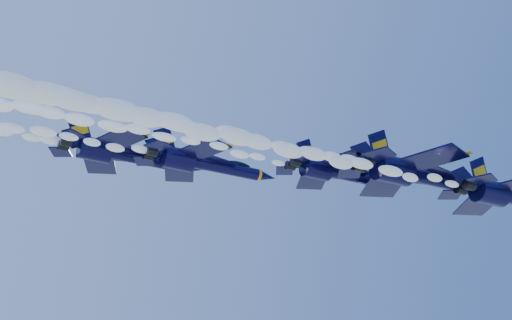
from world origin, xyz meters
name	(u,v)px	position (x,y,z in m)	size (l,w,h in m)	color
smoke_trail_jet_lead	(244,139)	(-16.67, -11.34, 150.11)	(51.81, 2.10, 1.89)	white
jet_second	(421,175)	(8.34, -6.21, 153.44)	(19.99, 16.40, 7.43)	black
smoke_trail_jet_second	(129,112)	(-26.10, -6.21, 152.98)	(51.81, 2.39, 2.15)	white
jet_third	(339,173)	(1.85, 0.65, 155.10)	(15.64, 12.83, 5.81)	black
smoke_trail_jet_third	(63,116)	(-30.74, 0.65, 154.68)	(51.81, 1.87, 1.68)	white
jet_fourth	(204,163)	(-11.71, 9.33, 156.96)	(17.35, 14.24, 6.45)	black
jet_fifth	(124,154)	(-19.72, 16.61, 159.44)	(18.60, 15.26, 6.91)	black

